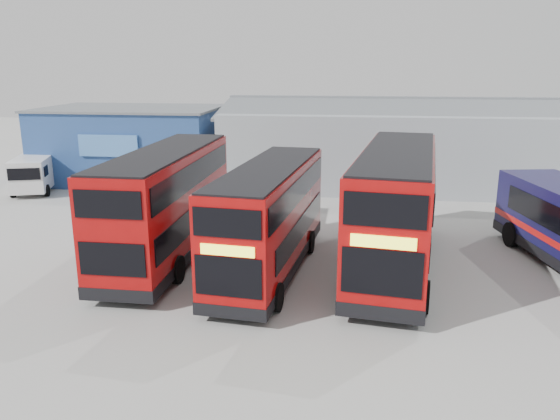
% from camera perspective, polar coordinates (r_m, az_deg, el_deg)
% --- Properties ---
extents(ground_plane, '(120.00, 120.00, 0.00)m').
position_cam_1_polar(ground_plane, '(20.91, 2.98, -7.77)').
color(ground_plane, gray).
rests_on(ground_plane, ground).
extents(office_block, '(12.30, 8.32, 5.12)m').
position_cam_1_polar(office_block, '(40.65, -15.07, 6.75)').
color(office_block, navy).
rests_on(office_block, ground).
extents(maintenance_shed, '(30.50, 12.00, 5.89)m').
position_cam_1_polar(maintenance_shed, '(40.15, 16.88, 6.55)').
color(maintenance_shed, '#8E949B').
rests_on(maintenance_shed, ground).
extents(double_decker_left, '(2.90, 11.02, 4.64)m').
position_cam_1_polar(double_decker_left, '(23.55, -11.69, 0.50)').
color(double_decker_left, '#9B0809').
rests_on(double_decker_left, ground).
extents(double_decker_centre, '(3.52, 10.36, 4.30)m').
position_cam_1_polar(double_decker_centre, '(21.48, -1.11, -1.06)').
color(double_decker_centre, '#9B0809').
rests_on(double_decker_centre, ground).
extents(double_decker_right, '(4.34, 11.78, 4.88)m').
position_cam_1_polar(double_decker_right, '(22.26, 11.94, -0.05)').
color(double_decker_right, '#9B0809').
rests_on(double_decker_right, ground).
extents(panel_van, '(3.56, 5.61, 2.29)m').
position_cam_1_polar(panel_van, '(39.09, -24.21, 3.69)').
color(panel_van, silver).
rests_on(panel_van, ground).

